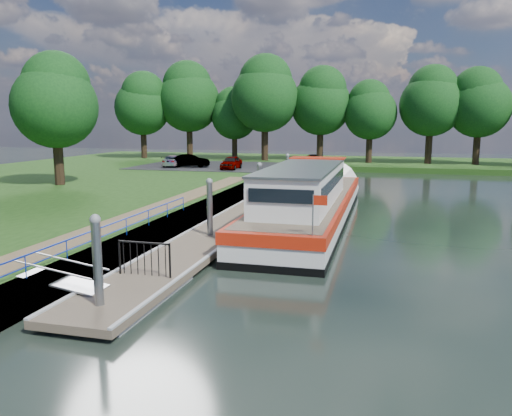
% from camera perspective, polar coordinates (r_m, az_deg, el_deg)
% --- Properties ---
extents(ground, '(160.00, 160.00, 0.00)m').
position_cam_1_polar(ground, '(15.24, -16.33, -11.31)').
color(ground, black).
rests_on(ground, ground).
extents(bank_edge, '(1.10, 90.00, 0.78)m').
position_cam_1_polar(bank_edge, '(29.36, -5.65, -0.06)').
color(bank_edge, '#473D2D').
rests_on(bank_edge, ground).
extents(far_bank, '(60.00, 18.00, 0.60)m').
position_cam_1_polar(far_bank, '(64.48, 18.62, 4.75)').
color(far_bank, '#1B3D11').
rests_on(far_bank, ground).
extents(footpath, '(1.60, 40.00, 0.05)m').
position_cam_1_polar(footpath, '(23.83, -15.70, -1.68)').
color(footpath, brown).
rests_on(footpath, riverbank).
extents(carpark, '(14.00, 12.00, 0.06)m').
position_cam_1_polar(carpark, '(53.63, -5.66, 4.84)').
color(carpark, black).
rests_on(carpark, riverbank).
extents(blue_fence, '(0.04, 18.04, 0.72)m').
position_cam_1_polar(blue_fence, '(18.72, -19.08, -3.32)').
color(blue_fence, '#0C2DBF').
rests_on(blue_fence, riverbank).
extents(pontoon, '(2.50, 30.00, 0.56)m').
position_cam_1_polar(pontoon, '(26.73, -1.99, -1.44)').
color(pontoon, brown).
rests_on(pontoon, ground).
extents(mooring_piles, '(0.30, 27.30, 3.55)m').
position_cam_1_polar(mooring_piles, '(26.54, -2.00, 0.88)').
color(mooring_piles, gray).
rests_on(mooring_piles, ground).
extents(gangway, '(2.58, 1.00, 0.92)m').
position_cam_1_polar(gangway, '(16.42, -21.14, -7.74)').
color(gangway, '#A5A8AD').
rests_on(gangway, ground).
extents(gate_panel, '(1.85, 0.05, 1.15)m').
position_cam_1_polar(gate_panel, '(16.72, -12.66, -5.13)').
color(gate_panel, black).
rests_on(gate_panel, ground).
extents(barge, '(4.36, 21.15, 4.78)m').
position_cam_1_polar(barge, '(27.86, 6.36, 0.85)').
color(barge, black).
rests_on(barge, ground).
extents(horizon_trees, '(54.38, 10.03, 12.87)m').
position_cam_1_polar(horizon_trees, '(61.54, 6.21, 12.11)').
color(horizon_trees, '#332316').
rests_on(horizon_trees, ground).
extents(bank_tree_a, '(6.12, 6.12, 9.72)m').
position_cam_1_polar(bank_tree_a, '(39.90, -21.95, 11.45)').
color(bank_tree_a, '#332316').
rests_on(bank_tree_a, riverbank).
extents(car_a, '(1.63, 3.80, 1.28)m').
position_cam_1_polar(car_a, '(49.16, -2.85, 5.21)').
color(car_a, '#999999').
rests_on(car_a, carpark).
extents(car_b, '(4.20, 2.32, 1.31)m').
position_cam_1_polar(car_b, '(51.65, -7.56, 5.38)').
color(car_b, '#999999').
rests_on(car_b, carpark).
extents(car_c, '(2.05, 4.12, 1.15)m').
position_cam_1_polar(car_c, '(52.74, -9.41, 5.33)').
color(car_c, '#999999').
rests_on(car_c, carpark).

